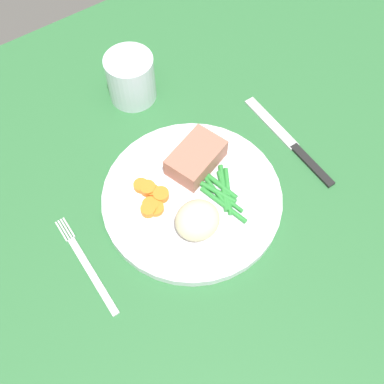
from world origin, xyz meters
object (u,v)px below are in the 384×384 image
(dinner_plate, at_px, (192,198))
(water_glass, at_px, (131,81))
(meat_portion, at_px, (196,158))
(knife, at_px, (290,143))
(fork, at_px, (87,265))

(dinner_plate, xyz_separation_m, water_glass, (0.03, 0.23, 0.03))
(meat_portion, relative_size, knife, 0.42)
(dinner_plate, height_order, fork, dinner_plate)
(knife, height_order, water_glass, water_glass)
(fork, height_order, water_glass, water_glass)
(dinner_plate, xyz_separation_m, knife, (0.19, -0.00, -0.01))
(meat_portion, distance_m, fork, 0.22)
(fork, distance_m, knife, 0.37)
(knife, bearing_deg, water_glass, 128.15)
(meat_portion, bearing_deg, water_glass, 90.59)
(dinner_plate, xyz_separation_m, fork, (-0.18, -0.00, -0.01))
(knife, bearing_deg, fork, -175.96)
(fork, bearing_deg, meat_portion, 13.48)
(dinner_plate, xyz_separation_m, meat_portion, (0.04, 0.04, 0.02))
(water_glass, bearing_deg, dinner_plate, -98.51)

